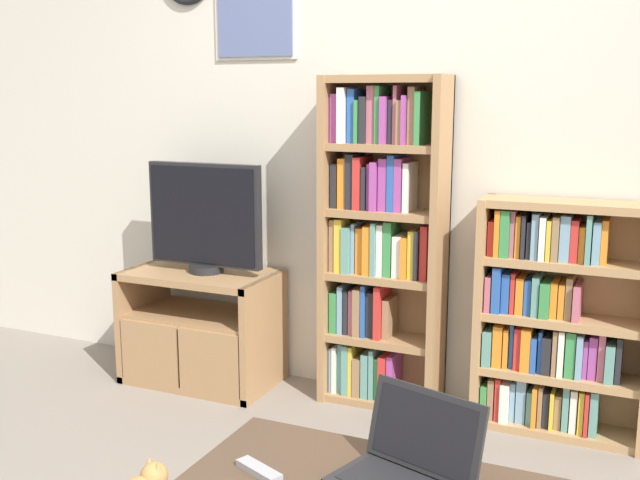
{
  "coord_description": "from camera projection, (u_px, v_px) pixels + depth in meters",
  "views": [
    {
      "loc": [
        1.11,
        -1.83,
        1.52
      ],
      "look_at": [
        -0.12,
        0.91,
        0.93
      ],
      "focal_mm": 42.0,
      "sensor_mm": 36.0,
      "label": 1
    }
  ],
  "objects": [
    {
      "name": "tv_stand",
      "position": [
        200.0,
        327.0,
        3.97
      ],
      "size": [
        0.79,
        0.47,
        0.6
      ],
      "color": "#9E754C",
      "rests_on": "ground_plane"
    },
    {
      "name": "laptop",
      "position": [
        410.0,
        464.0,
        2.05
      ],
      "size": [
        0.42,
        0.37,
        0.25
      ],
      "rotation": [
        0.0,
        0.0,
        -0.3
      ],
      "color": "#232326",
      "rests_on": "coffee_table"
    },
    {
      "name": "bookshelf_short",
      "position": [
        554.0,
        322.0,
        3.35
      ],
      "size": [
        0.75,
        0.24,
        1.07
      ],
      "color": "tan",
      "rests_on": "ground_plane"
    },
    {
      "name": "bookshelf_tall",
      "position": [
        379.0,
        241.0,
        3.62
      ],
      "size": [
        0.59,
        0.25,
        1.61
      ],
      "color": "#9E754C",
      "rests_on": "ground_plane"
    },
    {
      "name": "remote_near_laptop",
      "position": [
        259.0,
        470.0,
        2.12
      ],
      "size": [
        0.16,
        0.1,
        0.02
      ],
      "rotation": [
        0.0,
        0.0,
        4.32
      ],
      "color": "#99999E",
      "rests_on": "coffee_table"
    },
    {
      "name": "wall_back",
      "position": [
        405.0,
        139.0,
        3.64
      ],
      "size": [
        6.52,
        0.09,
        2.6
      ],
      "color": "beige",
      "rests_on": "ground_plane"
    },
    {
      "name": "television",
      "position": [
        205.0,
        218.0,
        3.86
      ],
      "size": [
        0.64,
        0.18,
        0.57
      ],
      "color": "black",
      "rests_on": "tv_stand"
    }
  ]
}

